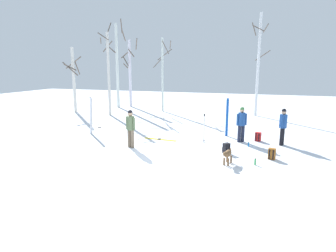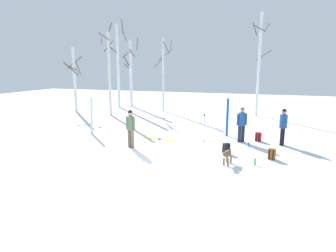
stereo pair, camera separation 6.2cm
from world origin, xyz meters
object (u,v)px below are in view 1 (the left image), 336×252
ski_pair_lying_1 (100,128)px  birch_tree_1 (117,64)px  person_0 (283,124)px  birch_tree_0 (74,79)px  person_1 (242,122)px  dog (228,154)px  backpack_1 (258,137)px  backpack_2 (226,148)px  person_2 (131,126)px  backpack_0 (272,154)px  birch_tree_3 (108,73)px  water_bottle_0 (255,162)px  water_bottle_1 (249,144)px  birch_tree_2 (130,72)px  birch_tree_5 (258,64)px  ski_pair_planted_1 (227,117)px  ski_pair_lying_0 (160,139)px  ski_pair_planted_0 (91,116)px  birch_tree_4 (163,73)px  ski_poles_0 (204,127)px

ski_pair_lying_1 → birch_tree_1: size_ratio=0.23×
person_0 → birch_tree_0: bearing=159.9°
person_1 → dog: bearing=-93.5°
dog → birch_tree_0: (-13.21, 9.17, 2.28)m
backpack_1 → birch_tree_0: 15.34m
dog → backpack_2: 1.45m
person_2 → backpack_2: person_2 is taller
person_1 → backpack_0: bearing=-59.8°
backpack_0 → birch_tree_3: birch_tree_3 is taller
water_bottle_0 → backpack_1: bearing=89.7°
birch_tree_0 → water_bottle_0: bearing=-32.1°
backpack_2 → water_bottle_1: backpack_2 is taller
backpack_0 → birch_tree_3: (-11.39, 7.46, 2.95)m
person_0 → backpack_0: size_ratio=3.90×
ski_pair_lying_1 → birch_tree_2: birch_tree_2 is taller
birch_tree_3 → dog: bearing=-41.4°
birch_tree_2 → birch_tree_5: (11.10, -1.78, 0.66)m
backpack_2 → water_bottle_1: 1.62m
ski_pair_planted_1 → birch_tree_2: birch_tree_2 is taller
ski_pair_lying_0 → water_bottle_0: (4.66, -2.51, 0.11)m
birch_tree_1 → birch_tree_5: (11.90, -0.90, -0.05)m
water_bottle_0 → ski_pair_planted_0: bearing=163.4°
person_0 → water_bottle_1: 1.86m
ski_pair_planted_0 → birch_tree_3: (-2.16, 5.83, 2.15)m
ski_pair_lying_1 → birch_tree_4: 8.26m
water_bottle_1 → ski_pair_planted_0: bearing=179.9°
ski_pair_planted_1 → ski_pair_lying_0: bearing=-148.7°
backpack_0 → ski_pair_lying_0: bearing=163.3°
ski_pair_lying_0 → water_bottle_1: (4.29, 0.04, 0.09)m
person_1 → dog: person_1 is taller
birch_tree_0 → backpack_2: bearing=-30.8°
person_1 → birch_tree_3: birch_tree_3 is taller
ski_pair_planted_1 → ski_pair_lying_1: size_ratio=1.14×
birch_tree_4 → person_2: bearing=-78.2°
ski_poles_0 → birch_tree_5: size_ratio=0.19×
water_bottle_0 → water_bottle_1: bearing=98.2°
ski_pair_planted_0 → ski_pair_lying_0: size_ratio=1.17×
water_bottle_1 → birch_tree_3: size_ratio=0.04×
ski_pair_planted_0 → backpack_1: size_ratio=4.60×
ski_poles_0 → person_0: bearing=9.8°
birch_tree_4 → backpack_0: bearing=-52.2°
ski_pair_lying_0 → birch_tree_1: size_ratio=0.23×
dog → water_bottle_1: (0.63, 2.80, -0.29)m
person_1 → birch_tree_5: birch_tree_5 is taller
person_1 → birch_tree_5: size_ratio=0.23×
ski_pair_lying_0 → ski_pair_lying_1: 4.72m
backpack_0 → person_2: bearing=-178.2°
ski_pair_lying_1 → ski_poles_0: size_ratio=1.26×
ski_pair_lying_1 → water_bottle_0: water_bottle_0 is taller
water_bottle_0 → birch_tree_4: bearing=123.5°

